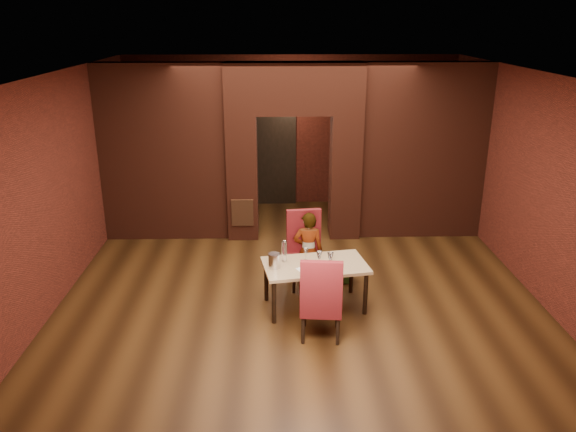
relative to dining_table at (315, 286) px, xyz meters
name	(u,v)px	position (x,y,z in m)	size (l,w,h in m)	color
floor	(298,281)	(-0.20, 0.84, -0.34)	(8.00, 8.00, 0.00)	#402610
ceiling	(299,73)	(-0.20, 0.84, 2.86)	(7.00, 8.00, 0.04)	silver
wall_back	(291,131)	(-0.20, 4.84, 1.26)	(7.00, 0.04, 3.20)	maroon
wall_front	(320,322)	(-0.20, -3.16, 1.26)	(7.00, 0.04, 3.20)	maroon
wall_left	(61,185)	(-3.70, 0.84, 1.26)	(0.04, 8.00, 3.20)	maroon
wall_right	(532,182)	(3.30, 0.84, 1.26)	(0.04, 8.00, 3.20)	maroon
pillar_left	(242,177)	(-1.15, 2.84, 0.81)	(0.55, 0.55, 2.30)	maroon
pillar_right	(345,176)	(0.75, 2.84, 0.81)	(0.55, 0.55, 2.30)	maroon
lintel	(294,88)	(-0.20, 2.84, 2.41)	(2.45, 0.55, 0.90)	maroon
wing_wall_left	(164,153)	(-2.56, 2.84, 1.26)	(2.27, 0.35, 3.20)	maroon
wing_wall_right	(423,152)	(2.16, 2.84, 1.26)	(2.27, 0.35, 3.20)	maroon
vent_panel	(242,213)	(-1.15, 2.55, 0.21)	(0.40, 0.03, 0.50)	brown
rear_door	(272,157)	(-0.60, 4.78, 0.71)	(0.90, 0.08, 2.10)	black
rear_door_frame	(272,157)	(-0.60, 4.74, 0.71)	(1.02, 0.04, 2.22)	black
dining_table	(315,286)	(0.00, 0.00, 0.00)	(1.43, 0.81, 0.67)	tan
chair_far	(306,251)	(-0.09, 0.69, 0.25)	(0.53, 0.53, 1.17)	maroon
chair_near	(321,296)	(0.03, -0.76, 0.24)	(0.52, 0.52, 1.15)	maroon
person_seated	(308,251)	(-0.06, 0.60, 0.28)	(0.45, 0.29, 1.23)	silver
wine_glass_a	(306,254)	(-0.12, 0.13, 0.43)	(0.08, 0.08, 0.19)	silver
wine_glass_b	(319,258)	(0.05, 0.00, 0.43)	(0.08, 0.08, 0.19)	white
wine_glass_c	(330,260)	(0.20, -0.09, 0.44)	(0.09, 0.09, 0.21)	white
tasting_sheet	(310,269)	(-0.08, -0.17, 0.34)	(0.33, 0.24, 0.00)	white
wine_bucket	(274,261)	(-0.57, -0.10, 0.44)	(0.17, 0.17, 0.21)	silver
water_bottle	(284,251)	(-0.43, 0.11, 0.49)	(0.07, 0.07, 0.32)	white
potted_plant	(348,268)	(0.58, 0.80, -0.11)	(0.41, 0.35, 0.45)	#2E6022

